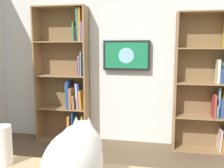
{
  "coord_description": "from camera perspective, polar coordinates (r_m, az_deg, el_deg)",
  "views": [
    {
      "loc": [
        -0.44,
        1.69,
        1.54
      ],
      "look_at": [
        0.07,
        -1.02,
        1.13
      ],
      "focal_mm": 39.54,
      "sensor_mm": 36.0,
      "label": 1
    }
  ],
  "objects": [
    {
      "name": "wall_back",
      "position": [
        3.95,
        4.29,
        5.74
      ],
      "size": [
        4.52,
        0.06,
        2.7
      ],
      "primitive_type": "cube",
      "color": "silver",
      "rests_on": "ground"
    },
    {
      "name": "bookshelf_left",
      "position": [
        3.86,
        21.61,
        -0.2
      ],
      "size": [
        0.81,
        0.28,
        2.04
      ],
      "color": "#937047",
      "rests_on": "ground"
    },
    {
      "name": "bookshelf_right",
      "position": [
        4.05,
        -10.07,
        0.91
      ],
      "size": [
        0.85,
        0.28,
        2.17
      ],
      "color": "#937047",
      "rests_on": "ground"
    },
    {
      "name": "wall_mounted_tv",
      "position": [
        3.87,
        3.37,
        6.6
      ],
      "size": [
        0.73,
        0.07,
        0.46
      ],
      "color": "black"
    },
    {
      "name": "cat",
      "position": [
        1.36,
        -8.49,
        -16.57
      ],
      "size": [
        0.31,
        0.59,
        0.37
      ],
      "color": "white",
      "rests_on": "desk"
    },
    {
      "name": "paper_towel_roll",
      "position": [
        1.79,
        -23.84,
        -12.86
      ],
      "size": [
        0.11,
        0.11,
        0.26
      ],
      "primitive_type": "cylinder",
      "color": "white",
      "rests_on": "desk"
    }
  ]
}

